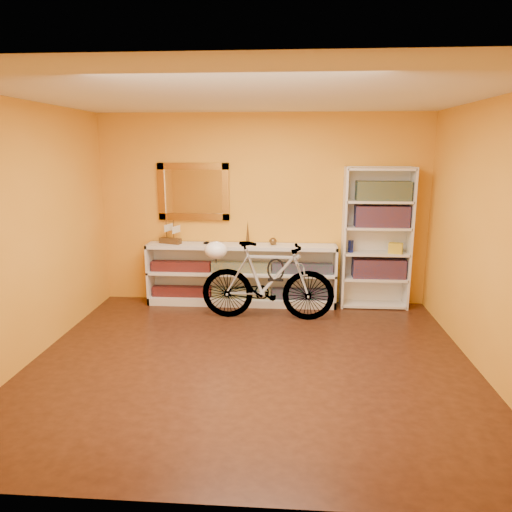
# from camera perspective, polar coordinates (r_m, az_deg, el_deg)

# --- Properties ---
(floor) EXTENTS (4.50, 4.00, 0.01)m
(floor) POSITION_cam_1_polar(r_m,az_deg,el_deg) (4.94, -0.59, -12.71)
(floor) COLOR black
(floor) RESTS_ON ground
(ceiling) EXTENTS (4.50, 4.00, 0.01)m
(ceiling) POSITION_cam_1_polar(r_m,az_deg,el_deg) (4.48, -0.67, 18.98)
(ceiling) COLOR silver
(ceiling) RESTS_ON ground
(back_wall) EXTENTS (4.50, 0.01, 2.60)m
(back_wall) POSITION_cam_1_polar(r_m,az_deg,el_deg) (6.51, 0.82, 5.58)
(back_wall) COLOR orange
(back_wall) RESTS_ON ground
(left_wall) EXTENTS (0.01, 4.00, 2.60)m
(left_wall) POSITION_cam_1_polar(r_m,az_deg,el_deg) (5.22, -26.15, 2.42)
(left_wall) COLOR orange
(left_wall) RESTS_ON ground
(right_wall) EXTENTS (0.01, 4.00, 2.60)m
(right_wall) POSITION_cam_1_polar(r_m,az_deg,el_deg) (4.90, 26.72, 1.74)
(right_wall) COLOR orange
(right_wall) RESTS_ON ground
(gilt_mirror) EXTENTS (0.98, 0.06, 0.78)m
(gilt_mirror) POSITION_cam_1_polar(r_m,az_deg,el_deg) (6.56, -7.58, 7.73)
(gilt_mirror) COLOR brown
(gilt_mirror) RESTS_ON back_wall
(wall_socket) EXTENTS (0.09, 0.02, 0.09)m
(wall_socket) POSITION_cam_1_polar(r_m,az_deg,el_deg) (6.72, 8.48, -3.49)
(wall_socket) COLOR silver
(wall_socket) RESTS_ON back_wall
(console_unit) EXTENTS (2.60, 0.35, 0.85)m
(console_unit) POSITION_cam_1_polar(r_m,az_deg,el_deg) (6.51, -1.78, -2.27)
(console_unit) COLOR silver
(console_unit) RESTS_ON floor
(cd_row_lower) EXTENTS (2.50, 0.13, 0.14)m
(cd_row_lower) POSITION_cam_1_polar(r_m,az_deg,el_deg) (6.57, -1.79, -4.46)
(cd_row_lower) COLOR black
(cd_row_lower) RESTS_ON console_unit
(cd_row_upper) EXTENTS (2.50, 0.13, 0.14)m
(cd_row_upper) POSITION_cam_1_polar(r_m,az_deg,el_deg) (6.47, -1.81, -1.37)
(cd_row_upper) COLOR navy
(cd_row_upper) RESTS_ON console_unit
(model_ship) EXTENTS (0.33, 0.21, 0.37)m
(model_ship) POSITION_cam_1_polar(r_m,az_deg,el_deg) (6.55, -10.39, 3.06)
(model_ship) COLOR #412912
(model_ship) RESTS_ON console_unit
(toy_car) EXTENTS (0.00, 0.00, 0.00)m
(toy_car) POSITION_cam_1_polar(r_m,az_deg,el_deg) (6.48, -5.89, 1.45)
(toy_car) COLOR black
(toy_car) RESTS_ON console_unit
(bronze_ornament) EXTENTS (0.06, 0.06, 0.34)m
(bronze_ornament) POSITION_cam_1_polar(r_m,az_deg,el_deg) (6.38, -1.01, 2.87)
(bronze_ornament) COLOR brown
(bronze_ornament) RESTS_ON console_unit
(decorative_orb) EXTENTS (0.10, 0.10, 0.10)m
(decorative_orb) POSITION_cam_1_polar(r_m,az_deg,el_deg) (6.38, 2.08, 1.79)
(decorative_orb) COLOR brown
(decorative_orb) RESTS_ON console_unit
(bookcase) EXTENTS (0.90, 0.30, 1.90)m
(bookcase) POSITION_cam_1_polar(r_m,az_deg,el_deg) (6.50, 14.40, 2.03)
(bookcase) COLOR silver
(bookcase) RESTS_ON floor
(book_row_a) EXTENTS (0.70, 0.22, 0.26)m
(book_row_a) POSITION_cam_1_polar(r_m,az_deg,el_deg) (6.59, 14.63, -1.43)
(book_row_a) COLOR maroon
(book_row_a) RESTS_ON bookcase
(book_row_b) EXTENTS (0.70, 0.22, 0.28)m
(book_row_b) POSITION_cam_1_polar(r_m,az_deg,el_deg) (6.46, 14.99, 4.68)
(book_row_b) COLOR maroon
(book_row_b) RESTS_ON bookcase
(book_row_c) EXTENTS (0.70, 0.22, 0.25)m
(book_row_c) POSITION_cam_1_polar(r_m,az_deg,el_deg) (6.42, 15.17, 7.64)
(book_row_c) COLOR #173E52
(book_row_c) RESTS_ON bookcase
(travel_mug) EXTENTS (0.07, 0.07, 0.16)m
(travel_mug) POSITION_cam_1_polar(r_m,az_deg,el_deg) (6.44, 11.41, 1.16)
(travel_mug) COLOR navy
(travel_mug) RESTS_ON bookcase
(red_tin) EXTENTS (0.15, 0.15, 0.18)m
(red_tin) POSITION_cam_1_polar(r_m,az_deg,el_deg) (6.41, 12.89, 7.44)
(red_tin) COLOR maroon
(red_tin) RESTS_ON bookcase
(yellow_bag) EXTENTS (0.21, 0.17, 0.14)m
(yellow_bag) POSITION_cam_1_polar(r_m,az_deg,el_deg) (6.53, 16.56, 0.92)
(yellow_bag) COLOR gold
(yellow_bag) RESTS_ON bookcase
(bicycle) EXTENTS (0.49, 1.72, 1.01)m
(bicycle) POSITION_cam_1_polar(r_m,az_deg,el_deg) (5.93, 1.42, -3.03)
(bicycle) COLOR silver
(bicycle) RESTS_ON floor
(helmet) EXTENTS (0.29, 0.28, 0.22)m
(helmet) POSITION_cam_1_polar(r_m,az_deg,el_deg) (5.91, -4.90, 0.72)
(helmet) COLOR white
(helmet) RESTS_ON bicycle
(u_lock) EXTENTS (0.22, 0.02, 0.22)m
(u_lock) POSITION_cam_1_polar(r_m,az_deg,el_deg) (5.88, 2.41, -1.64)
(u_lock) COLOR black
(u_lock) RESTS_ON bicycle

